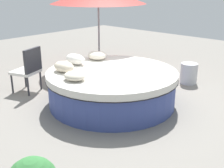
% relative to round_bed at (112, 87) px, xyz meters
% --- Properties ---
extents(ground_plane, '(16.00, 16.00, 0.00)m').
position_rel_round_bed_xyz_m(ground_plane, '(0.00, 0.00, -0.34)').
color(ground_plane, gray).
extents(round_bed, '(2.53, 2.53, 0.67)m').
position_rel_round_bed_xyz_m(round_bed, '(0.00, 0.00, 0.00)').
color(round_bed, '#38478C').
rests_on(round_bed, ground_plane).
extents(throw_pillow_0, '(0.42, 0.38, 0.18)m').
position_rel_round_bed_xyz_m(throw_pillow_0, '(-0.84, 0.42, 0.42)').
color(throw_pillow_0, silver).
rests_on(throw_pillow_0, round_bed).
extents(throw_pillow_1, '(0.51, 0.28, 0.21)m').
position_rel_round_bed_xyz_m(throw_pillow_1, '(-0.89, -0.15, 0.43)').
color(throw_pillow_1, white).
rests_on(throw_pillow_1, round_bed).
extents(throw_pillow_2, '(0.46, 0.30, 0.20)m').
position_rel_round_bed_xyz_m(throw_pillow_2, '(-0.63, -0.66, 0.43)').
color(throw_pillow_2, beige).
rests_on(throw_pillow_2, round_bed).
extents(throw_pillow_3, '(0.41, 0.35, 0.15)m').
position_rel_round_bed_xyz_m(throw_pillow_3, '(-0.10, -0.85, 0.40)').
color(throw_pillow_3, beige).
rests_on(throw_pillow_3, round_bed).
extents(patio_chair, '(0.65, 0.66, 0.98)m').
position_rel_round_bed_xyz_m(patio_chair, '(-1.74, -0.74, 0.22)').
color(patio_chair, '#333338').
rests_on(patio_chair, ground_plane).
extents(side_table, '(0.39, 0.39, 0.48)m').
position_rel_round_bed_xyz_m(side_table, '(0.52, 2.13, -0.10)').
color(side_table, '#B7B7BC').
rests_on(side_table, ground_plane).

